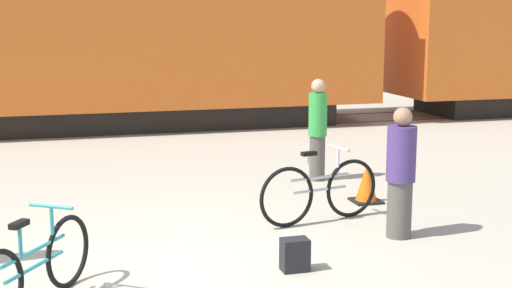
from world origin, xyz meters
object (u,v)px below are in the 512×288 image
at_px(bicycle_teal, 35,268).
at_px(traffic_cone, 366,184).
at_px(freight_train, 100,17).
at_px(bicycle_silver, 320,191).
at_px(backpack, 295,255).
at_px(person_in_green, 318,129).
at_px(person_in_purple, 401,173).

height_order(bicycle_teal, traffic_cone, bicycle_teal).
bearing_deg(traffic_cone, freight_train, 111.87).
distance_m(bicycle_silver, traffic_cone, 1.24).
bearing_deg(backpack, bicycle_silver, 61.33).
relative_size(freight_train, bicycle_silver, 23.78).
bearing_deg(bicycle_teal, freight_train, 83.05).
xyz_separation_m(freight_train, bicycle_teal, (-1.27, -10.41, -2.20)).
height_order(backpack, traffic_cone, traffic_cone).
height_order(bicycle_teal, person_in_green, person_in_green).
relative_size(bicycle_teal, person_in_green, 0.93).
distance_m(person_in_green, person_in_purple, 3.06).
height_order(freight_train, traffic_cone, freight_train).
relative_size(person_in_purple, backpack, 4.57).
relative_size(bicycle_silver, backpack, 5.03).
bearing_deg(person_in_green, bicycle_silver, 116.24).
height_order(freight_train, backpack, freight_train).
distance_m(bicycle_silver, bicycle_teal, 3.89).
bearing_deg(person_in_green, backpack, 112.29).
bearing_deg(bicycle_teal, bicycle_silver, 28.67).
bearing_deg(bicycle_silver, freight_train, 104.10).
relative_size(person_in_green, backpack, 4.76).
distance_m(freight_train, backpack, 10.49).
relative_size(person_in_green, traffic_cone, 2.94).
bearing_deg(backpack, traffic_cone, 51.66).
bearing_deg(backpack, freight_train, 97.17).
xyz_separation_m(bicycle_silver, backpack, (-0.87, -1.59, -0.23)).
xyz_separation_m(bicycle_teal, traffic_cone, (4.39, 2.62, -0.12)).
bearing_deg(traffic_cone, bicycle_silver, -142.66).
xyz_separation_m(freight_train, backpack, (1.27, -10.13, -2.40)).
xyz_separation_m(person_in_purple, backpack, (-1.55, -0.75, -0.60)).
bearing_deg(freight_train, person_in_purple, -73.23).
bearing_deg(bicycle_teal, backpack, 6.15).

